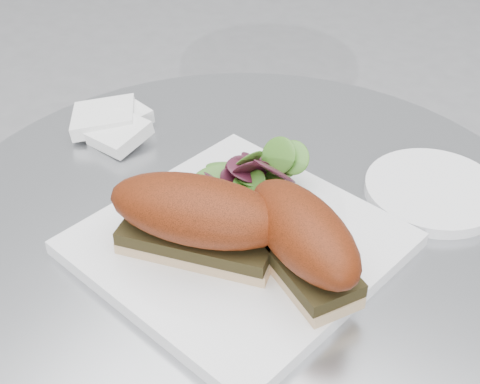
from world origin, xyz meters
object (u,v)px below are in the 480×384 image
(saucer, at_px, (433,191))
(plate, at_px, (238,244))
(sandwich_left, at_px, (197,217))
(sandwich_right, at_px, (303,239))

(saucer, bearing_deg, plate, -127.95)
(sandwich_left, bearing_deg, sandwich_right, 0.63)
(sandwich_right, bearing_deg, saucer, 103.48)
(sandwich_left, distance_m, sandwich_right, 0.10)
(plate, height_order, sandwich_left, sandwich_left)
(plate, bearing_deg, saucer, 52.05)
(saucer, bearing_deg, sandwich_right, -109.35)
(plate, xyz_separation_m, sandwich_left, (-0.03, -0.04, 0.05))
(sandwich_left, relative_size, sandwich_right, 1.14)
(saucer, bearing_deg, sandwich_left, -127.59)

